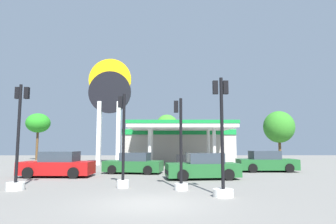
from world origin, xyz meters
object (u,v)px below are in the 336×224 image
Objects in this scene: traffic_signal_3 at (17,157)px; tree_0 at (38,123)px; traffic_signal_1 at (222,158)px; traffic_signal_2 at (123,157)px; car_1 at (58,165)px; car_2 at (134,164)px; tree_2 at (279,127)px; car_0 at (203,167)px; tree_1 at (167,125)px; car_3 at (266,162)px; traffic_signal_0 at (180,159)px; station_pole_sign at (110,97)px.

tree_0 is at bearing 111.96° from traffic_signal_3.
traffic_signal_3 reaches higher than traffic_signal_1.
traffic_signal_2 is at bearing 7.99° from traffic_signal_3.
car_1 reaches higher than car_2.
tree_2 is at bearing 45.11° from car_2.
car_1 is at bearing 172.59° from car_0.
tree_2 reaches higher than tree_1.
tree_2 is at bearing 64.46° from traffic_signal_1.
tree_1 is (7.16, 26.36, 3.24)m from traffic_signal_3.
car_3 is 1.04× the size of traffic_signal_0.
traffic_signal_0 is 26.63m from tree_1.
car_1 is 9.55m from traffic_signal_0.
traffic_signal_3 is (-14.85, -9.01, 0.79)m from car_3.
traffic_signal_1 is (8.27, -18.27, -5.49)m from station_pole_sign.
tree_1 is at bearing 94.42° from traffic_signal_1.
car_2 is at bearing 91.77° from traffic_signal_2.
traffic_signal_0 is 0.70× the size of tree_1.
car_0 is 7.35m from car_3.
car_2 is at bearing -50.10° from tree_0.
station_pole_sign is at bearing 112.23° from car_2.
tree_0 is (-14.97, 17.91, 4.24)m from car_2.
tree_1 is (2.30, 25.68, 3.26)m from traffic_signal_2.
traffic_signal_1 is 0.79× the size of tree_0.
station_pole_sign reaches higher than tree_2.
car_3 is at bearing 62.99° from traffic_signal_1.
tree_0 is at bearing 125.07° from traffic_signal_0.
station_pole_sign is 16.90m from car_3.
car_0 is 5.78m from car_2.
car_0 is 0.99× the size of car_1.
station_pole_sign is 23.31m from tree_2.
car_2 is at bearing -97.67° from tree_1.
station_pole_sign reaches higher than tree_0.
traffic_signal_1 is at bearing -117.01° from car_3.
station_pole_sign is at bearing 103.53° from traffic_signal_2.
tree_1 is at bearing 95.45° from car_0.
car_2 is 0.68× the size of tree_2.
car_3 is (10.20, 1.31, 0.04)m from car_2.
station_pole_sign is at bearing 151.60° from car_3.
car_0 is at bearing 69.69° from traffic_signal_0.
car_2 is 1.03× the size of traffic_signal_0.
station_pole_sign is 1.69× the size of tree_2.
car_2 is (-4.62, 3.47, -0.03)m from car_0.
traffic_signal_3 is at bearing -131.27° from tree_2.
tree_1 is (2.51, 18.66, 4.07)m from car_2.
traffic_signal_0 is 7.69m from traffic_signal_3.
traffic_signal_1 is at bearing -115.54° from tree_2.
station_pole_sign is at bearing 86.29° from traffic_signal_3.
car_3 is at bearing 39.83° from traffic_signal_2.
traffic_signal_0 is at bearing -54.93° from tree_0.
tree_2 is at bearing 48.73° from traffic_signal_3.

